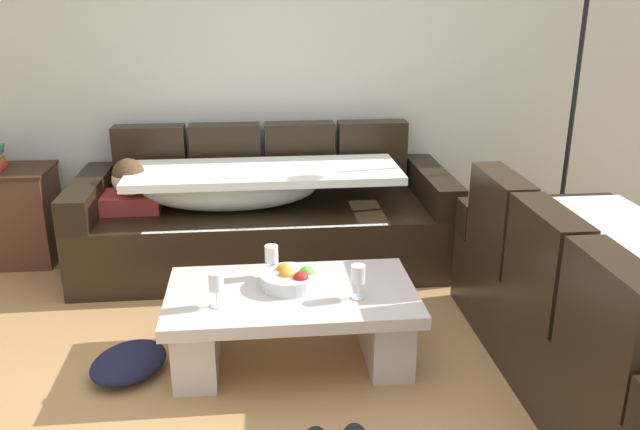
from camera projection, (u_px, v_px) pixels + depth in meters
name	position (u px, v px, depth m)	size (l,w,h in m)	color
ground_plane	(323.00, 406.00, 2.92)	(14.00, 14.00, 0.00)	#B38350
back_wall	(290.00, 50.00, 4.50)	(9.00, 0.10, 2.70)	beige
couch_along_wall	(260.00, 217.00, 4.32)	(2.40, 0.92, 0.88)	black
couch_near_window	(616.00, 324.00, 2.94)	(0.92, 2.01, 0.88)	black
coffee_table	(292.00, 317.00, 3.21)	(1.20, 0.68, 0.38)	beige
fruit_bowl	(290.00, 279.00, 3.19)	(0.28, 0.28, 0.10)	silver
wine_glass_near_left	(216.00, 283.00, 2.97)	(0.07, 0.07, 0.17)	silver
wine_glass_near_right	(358.00, 275.00, 3.05)	(0.07, 0.07, 0.17)	silver
wine_glass_far_back	(271.00, 255.00, 3.28)	(0.07, 0.07, 0.17)	silver
side_cabinet	(0.00, 216.00, 4.37)	(0.72, 0.44, 0.64)	#4C2E1F
floor_lamp	(571.00, 93.00, 4.22)	(0.33, 0.31, 1.95)	black
crumpled_garment	(129.00, 362.00, 3.15)	(0.40, 0.32, 0.12)	#191933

